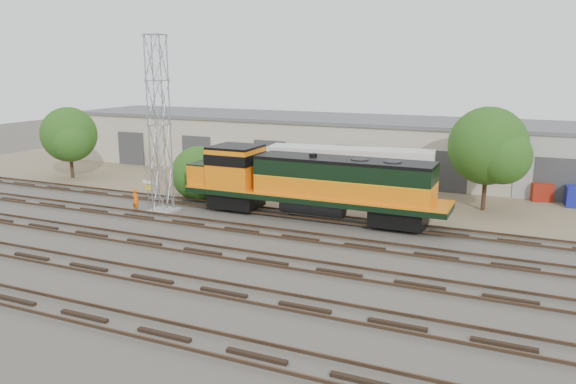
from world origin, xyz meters
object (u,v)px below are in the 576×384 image
at_px(signal_tower, 160,129).
at_px(semi_trailer, 353,167).
at_px(worker, 136,200).
at_px(locomotive, 308,182).

xyz_separation_m(signal_tower, semi_trailer, (10.94, 9.59, -3.46)).
height_order(worker, semi_trailer, semi_trailer).
distance_m(locomotive, semi_trailer, 7.03).
relative_size(signal_tower, worker, 7.30).
bearing_deg(locomotive, semi_trailer, 82.29).
relative_size(signal_tower, semi_trailer, 0.94).
xyz_separation_m(locomotive, worker, (-11.90, -3.27, -1.66)).
bearing_deg(worker, signal_tower, -151.22).
bearing_deg(worker, semi_trailer, -131.63).
distance_m(worker, semi_trailer, 16.50).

